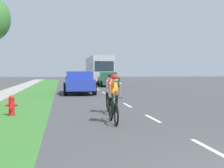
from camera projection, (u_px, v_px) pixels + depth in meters
ground_plane at (103, 92)px, 24.09m from camera, size 120.00×120.00×0.00m
grass_verge at (37, 93)px, 23.29m from camera, size 2.80×70.00×0.01m
sidewalk_concrete at (5, 94)px, 22.93m from camera, size 1.69×70.00×0.10m
lane_markings_center at (98, 89)px, 28.04m from camera, size 0.12×53.49×0.01m
fire_hydrant_red at (12, 106)px, 11.76m from camera, size 0.44×0.38×0.76m
cyclist_lead at (114, 98)px, 10.02m from camera, size 0.42×1.72×1.58m
cyclist_trailing at (110, 93)px, 12.37m from camera, size 0.42×1.72×1.58m
pickup_blue at (79, 82)px, 22.69m from camera, size 2.22×5.10×1.64m
sedan_dark_green at (108, 79)px, 33.14m from camera, size 1.98×4.30×1.52m
bus_silver at (98, 68)px, 41.54m from camera, size 2.78×11.60×3.48m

